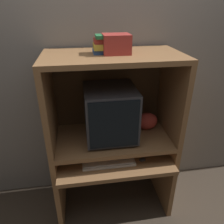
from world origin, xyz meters
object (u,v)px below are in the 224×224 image
Objects in this scene: keyboard at (109,162)px; mouse at (142,160)px; storage_box at (116,44)px; book_stack at (104,44)px; snack_bag at (147,121)px; crt_monitor at (110,113)px.

keyboard and mouse have the same top height.
keyboard is at bearing -116.37° from storage_box.
keyboard is 2.59× the size of book_stack.
storage_box reaches higher than book_stack.
keyboard is 0.91m from book_stack.
keyboard is at bearing -90.79° from book_stack.
storage_box is (-0.19, 0.18, 0.90)m from mouse.
keyboard is 0.50m from snack_bag.
crt_monitor is at bearing -167.57° from snack_bag.
storage_box is (0.08, 0.17, 0.90)m from keyboard.
mouse is 0.96m from book_stack.
crt_monitor is at bearing 179.24° from storage_box.
book_stack is at bearing 143.56° from mouse.
storage_box is (0.08, -0.02, 0.00)m from book_stack.
storage_box reaches higher than crt_monitor.
book_stack is (-0.38, -0.05, 0.68)m from snack_bag.
keyboard is 7.56× the size of mouse.
mouse is at bearing -43.00° from storage_box.
snack_bag is at bearing 32.64° from keyboard.
storage_box is at bearing -14.96° from book_stack.
crt_monitor is 0.38m from snack_bag.
keyboard is at bearing -147.36° from snack_bag.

